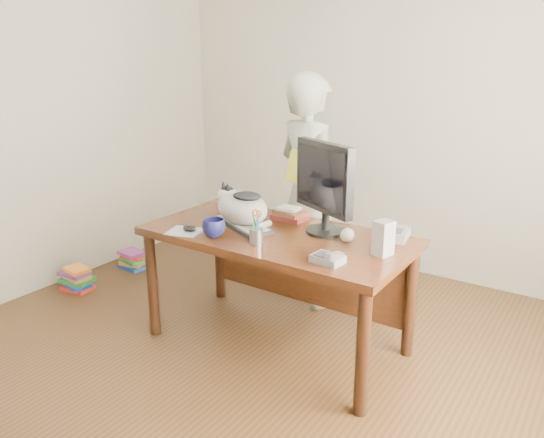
% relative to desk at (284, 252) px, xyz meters
% --- Properties ---
extents(room, '(4.50, 4.50, 4.50)m').
position_rel_desk_xyz_m(room, '(0.00, -0.68, 0.75)').
color(room, black).
rests_on(room, ground).
extents(desk, '(1.60, 0.80, 0.75)m').
position_rel_desk_xyz_m(desk, '(0.00, 0.00, 0.00)').
color(desk, black).
rests_on(desk, ground).
extents(keyboard, '(0.49, 0.35, 0.03)m').
position_rel_desk_xyz_m(keyboard, '(-0.24, -0.10, 0.16)').
color(keyboard, black).
rests_on(keyboard, desk).
extents(cat, '(0.44, 0.34, 0.26)m').
position_rel_desk_xyz_m(cat, '(-0.25, -0.09, 0.28)').
color(cat, silver).
rests_on(cat, keyboard).
extents(monitor, '(0.46, 0.32, 0.55)m').
position_rel_desk_xyz_m(monitor, '(0.23, 0.07, 0.46)').
color(monitor, black).
rests_on(monitor, desk).
extents(pen_cup, '(0.09, 0.08, 0.20)m').
position_rel_desk_xyz_m(pen_cup, '(0.01, -0.30, 0.20)').
color(pen_cup, gray).
rests_on(pen_cup, desk).
extents(mousepad, '(0.24, 0.23, 0.00)m').
position_rel_desk_xyz_m(mousepad, '(-0.47, -0.37, 0.15)').
color(mousepad, '#B3B8C0').
rests_on(mousepad, desk).
extents(mouse, '(0.10, 0.08, 0.04)m').
position_rel_desk_xyz_m(mouse, '(-0.45, -0.35, 0.17)').
color(mouse, black).
rests_on(mouse, mousepad).
extents(coffee_mug, '(0.18, 0.18, 0.11)m').
position_rel_desk_xyz_m(coffee_mug, '(-0.27, -0.34, 0.20)').
color(coffee_mug, black).
rests_on(coffee_mug, desk).
extents(phone, '(0.17, 0.14, 0.07)m').
position_rel_desk_xyz_m(phone, '(0.48, -0.33, 0.17)').
color(phone, slate).
rests_on(phone, desk).
extents(speaker, '(0.11, 0.12, 0.19)m').
position_rel_desk_xyz_m(speaker, '(0.67, -0.07, 0.24)').
color(speaker, gray).
rests_on(speaker, desk).
extents(baseball, '(0.08, 0.08, 0.08)m').
position_rel_desk_xyz_m(baseball, '(0.42, 0.02, 0.19)').
color(baseball, white).
rests_on(baseball, desk).
extents(book_stack, '(0.23, 0.18, 0.08)m').
position_rel_desk_xyz_m(book_stack, '(-0.08, 0.19, 0.18)').
color(book_stack, '#461412').
rests_on(book_stack, desk).
extents(calculator, '(0.18, 0.22, 0.06)m').
position_rel_desk_xyz_m(calculator, '(0.63, 0.23, 0.18)').
color(calculator, slate).
rests_on(calculator, desk).
extents(person, '(0.72, 0.61, 1.67)m').
position_rel_desk_xyz_m(person, '(-0.17, 0.59, 0.23)').
color(person, beige).
rests_on(person, ground).
extents(held_book, '(0.18, 0.15, 0.22)m').
position_rel_desk_xyz_m(held_book, '(-0.17, 0.42, 0.45)').
color(held_book, yellow).
rests_on(held_book, person).
extents(book_pile_a, '(0.27, 0.22, 0.18)m').
position_rel_desk_xyz_m(book_pile_a, '(-1.75, -0.28, -0.51)').
color(book_pile_a, '#B42019').
rests_on(book_pile_a, ground).
extents(book_pile_b, '(0.26, 0.20, 0.15)m').
position_rel_desk_xyz_m(book_pile_b, '(-1.72, 0.27, -0.53)').
color(book_pile_b, navy).
rests_on(book_pile_b, ground).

